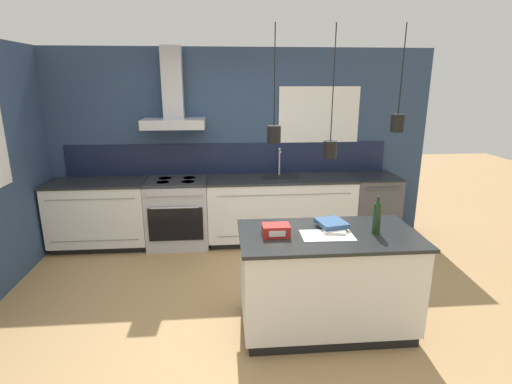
# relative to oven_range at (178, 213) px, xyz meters

# --- Properties ---
(ground_plane) EXTENTS (16.00, 16.00, 0.00)m
(ground_plane) POSITION_rel_oven_range_xyz_m (0.71, -1.69, -0.46)
(ground_plane) COLOR tan
(ground_plane) RESTS_ON ground
(wall_back) EXTENTS (5.60, 2.51, 2.60)m
(wall_back) POSITION_rel_oven_range_xyz_m (0.67, 0.31, 0.90)
(wall_back) COLOR navy
(wall_back) RESTS_ON ground_plane
(counter_run_left) EXTENTS (1.27, 0.64, 0.91)m
(counter_run_left) POSITION_rel_oven_range_xyz_m (-1.03, 0.01, 0.01)
(counter_run_left) COLOR black
(counter_run_left) RESTS_ON ground_plane
(counter_run_sink) EXTENTS (2.00, 0.64, 1.29)m
(counter_run_sink) POSITION_rel_oven_range_xyz_m (1.40, 0.01, 0.01)
(counter_run_sink) COLOR black
(counter_run_sink) RESTS_ON ground_plane
(oven_range) EXTENTS (0.81, 0.66, 0.91)m
(oven_range) POSITION_rel_oven_range_xyz_m (0.00, 0.00, 0.00)
(oven_range) COLOR #B5B5BA
(oven_range) RESTS_ON ground_plane
(dishwasher) EXTENTS (0.62, 0.65, 0.91)m
(dishwasher) POSITION_rel_oven_range_xyz_m (2.70, 0.00, 0.00)
(dishwasher) COLOR #4C4C51
(dishwasher) RESTS_ON ground_plane
(kitchen_island) EXTENTS (1.55, 0.84, 0.91)m
(kitchen_island) POSITION_rel_oven_range_xyz_m (1.52, -2.04, 0.00)
(kitchen_island) COLOR black
(kitchen_island) RESTS_ON ground_plane
(bottle_on_island) EXTENTS (0.07, 0.07, 0.33)m
(bottle_on_island) POSITION_rel_oven_range_xyz_m (1.92, -2.07, 0.60)
(bottle_on_island) COLOR #193319
(bottle_on_island) RESTS_ON kitchen_island
(book_stack) EXTENTS (0.29, 0.37, 0.07)m
(book_stack) POSITION_rel_oven_range_xyz_m (1.58, -1.92, 0.49)
(book_stack) COLOR silver
(book_stack) RESTS_ON kitchen_island
(red_supply_box) EXTENTS (0.23, 0.16, 0.10)m
(red_supply_box) POSITION_rel_oven_range_xyz_m (1.05, -2.05, 0.50)
(red_supply_box) COLOR red
(red_supply_box) RESTS_ON kitchen_island
(paper_pile) EXTENTS (0.45, 0.28, 0.01)m
(paper_pile) POSITION_rel_oven_range_xyz_m (1.49, -2.09, 0.46)
(paper_pile) COLOR silver
(paper_pile) RESTS_ON kitchen_island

